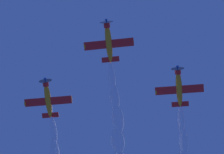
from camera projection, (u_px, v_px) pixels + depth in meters
The scene contains 3 objects.
airplane_lead at pixel (109, 41), 91.70m from camera, with size 9.20×8.24×2.51m.
airplane_left_wingman at pixel (179, 87), 94.70m from camera, with size 9.19×8.25×2.69m.
airplane_right_wingman at pixel (48, 99), 95.82m from camera, with size 9.20×8.20×2.63m.
Camera 1 is at (0.32, -21.63, 1.76)m, focal length 80.86 mm.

